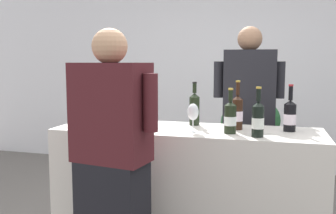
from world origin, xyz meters
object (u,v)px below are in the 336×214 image
wine_bottle_0 (132,110)px  potted_shrub (247,133)px  wine_bottle_2 (237,112)px  person_server (247,134)px  person_guest (112,176)px  wine_bottle_4 (290,116)px  wine_bottle_6 (230,117)px  wine_bottle_3 (258,119)px  wine_glass (193,113)px  wine_bottle_5 (194,108)px  wine_bottle_1 (136,115)px  ice_bucket (129,108)px

wine_bottle_0 → potted_shrub: (0.74, 1.25, -0.35)m
wine_bottle_2 → person_server: bearing=85.6°
person_server → person_guest: size_ratio=1.06×
wine_bottle_4 → wine_bottle_6: wine_bottle_4 is taller
wine_bottle_3 → potted_shrub: 1.41m
potted_shrub → person_guest: bearing=-109.7°
wine_bottle_4 → wine_glass: size_ratio=1.66×
wine_bottle_0 → wine_bottle_2: wine_bottle_2 is taller
wine_bottle_2 → wine_bottle_6: 0.16m
wine_glass → potted_shrub: potted_shrub is taller
wine_bottle_5 → potted_shrub: 1.14m
wine_bottle_1 → wine_bottle_4: bearing=13.9°
wine_bottle_0 → wine_bottle_6: 0.70m
wine_bottle_6 → ice_bucket: bearing=162.7°
wine_bottle_1 → wine_glass: 0.39m
person_server → potted_shrub: 0.60m
potted_shrub → wine_bottle_1: bearing=-116.3°
wine_bottle_5 → ice_bucket: (-0.52, -0.01, -0.01)m
wine_bottle_3 → wine_glass: size_ratio=1.64×
wine_bottle_1 → ice_bucket: wine_bottle_1 is taller
wine_bottle_0 → wine_bottle_3: size_ratio=1.06×
wine_bottle_5 → wine_glass: bearing=-80.3°
wine_bottle_1 → wine_glass: (0.39, 0.05, 0.02)m
wine_bottle_1 → potted_shrub: 1.55m
wine_bottle_0 → potted_shrub: wine_bottle_0 is taller
wine_bottle_4 → person_guest: 1.26m
wine_bottle_0 → wine_bottle_3: 0.89m
wine_bottle_5 → ice_bucket: bearing=-179.2°
wine_bottle_2 → ice_bucket: 0.85m
wine_bottle_3 → wine_glass: (-0.43, 0.05, 0.02)m
wine_glass → person_server: (0.32, 0.71, -0.26)m
wine_bottle_5 → ice_bucket: wine_bottle_5 is taller
wine_bottle_3 → person_guest: (-0.79, -0.45, -0.30)m
wine_bottle_5 → person_server: bearing=49.7°
wine_bottle_2 → potted_shrub: (0.00, 1.13, -0.35)m
wine_bottle_6 → wine_bottle_4: bearing=25.4°
wine_bottle_5 → wine_bottle_6: size_ratio=1.08×
wine_bottle_3 → wine_glass: 0.43m
wine_bottle_1 → wine_bottle_6: bearing=6.4°
wine_bottle_1 → wine_bottle_2: wine_bottle_2 is taller
person_guest → wine_bottle_6: bearing=40.7°
wine_bottle_6 → wine_glass: wine_bottle_6 is taller
wine_bottle_0 → wine_bottle_2: (0.74, 0.12, -0.00)m
wine_bottle_5 → wine_bottle_1: bearing=-135.9°
wine_glass → potted_shrub: 1.38m
wine_bottle_3 → person_server: bearing=97.9°
wine_bottle_2 → person_server: size_ratio=0.20×
wine_bottle_0 → wine_glass: size_ratio=1.73×
wine_bottle_6 → potted_shrub: 1.33m
wine_bottle_3 → wine_bottle_5: wine_bottle_5 is taller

